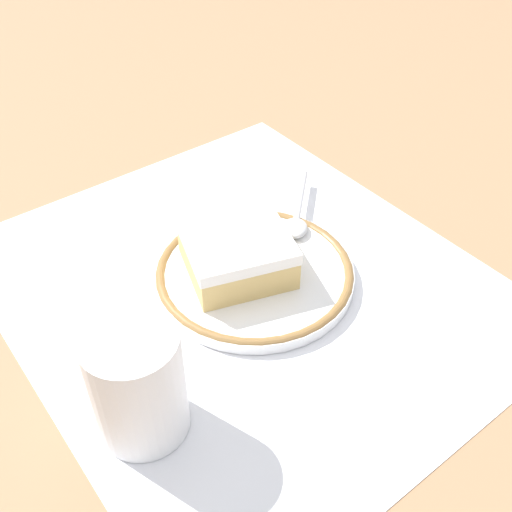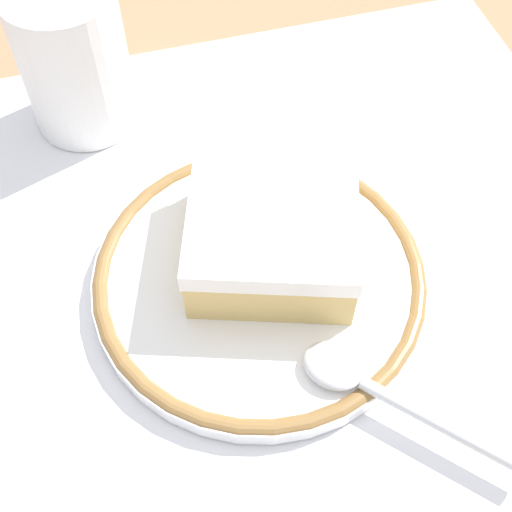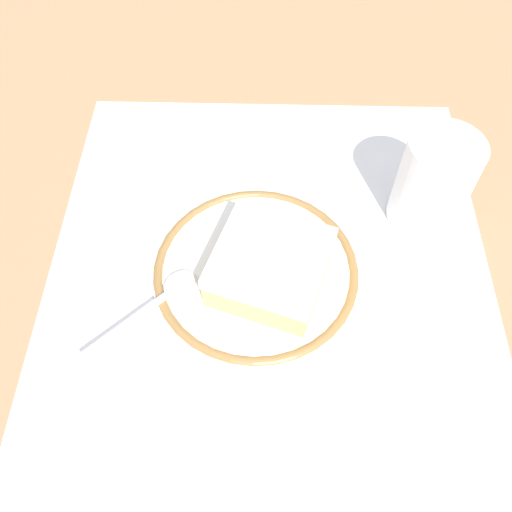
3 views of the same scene
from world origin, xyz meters
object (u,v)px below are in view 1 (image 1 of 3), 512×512
Objects in this scene: plate at (256,274)px; spoon at (297,217)px; napkin at (100,264)px; cake_slice at (236,253)px; cup at (139,389)px.

plate is 1.91× the size of spoon.
napkin is (0.12, 0.11, -0.01)m from plate.
cake_slice is 0.15m from napkin.
plate reaches higher than napkin.
plate is 0.09m from spoon.
cake_slice is at bearing -59.80° from cup.
cake_slice is 1.21× the size of cup.
spoon reaches higher than napkin.
spoon is at bearing -65.81° from cup.
spoon is 0.75× the size of napkin.
cup is at bearing 120.20° from cake_slice.
cup is at bearing 163.44° from napkin.
spoon reaches higher than plate.
cake_slice is 0.18m from cup.
cake_slice reaches higher than plate.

